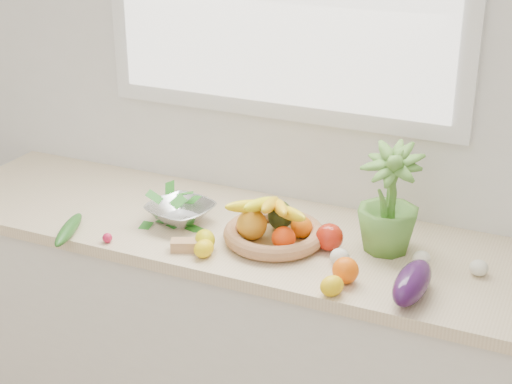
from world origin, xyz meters
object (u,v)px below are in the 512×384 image
at_px(cucumber, 69,229).
at_px(colander_with_spinach, 180,207).
at_px(potted_herb, 389,199).
at_px(fruit_basket, 273,228).
at_px(apple, 329,237).
at_px(eggplant, 412,283).

xyz_separation_m(cucumber, colander_with_spinach, (0.28, 0.23, 0.04)).
bearing_deg(potted_herb, fruit_basket, -164.30).
bearing_deg(apple, cucumber, -162.25).
bearing_deg(fruit_basket, cucumber, -159.36).
xyz_separation_m(eggplant, fruit_basket, (-0.49, 0.15, 0.00)).
relative_size(apple, cucumber, 0.37).
xyz_separation_m(apple, fruit_basket, (-0.18, -0.02, 0.01)).
relative_size(eggplant, potted_herb, 0.68).
distance_m(eggplant, colander_with_spinach, 0.84).
xyz_separation_m(potted_herb, colander_with_spinach, (-0.68, -0.10, -0.12)).
height_order(eggplant, cucumber, eggplant).
bearing_deg(fruit_basket, colander_with_spinach, -179.80).
bearing_deg(eggplant, cucumber, -175.86).
height_order(eggplant, potted_herb, potted_herb).
distance_m(apple, cucumber, 0.84).
relative_size(eggplant, fruit_basket, 0.61).
relative_size(apple, eggplant, 0.37).
height_order(cucumber, colander_with_spinach, colander_with_spinach).
bearing_deg(eggplant, colander_with_spinach, 169.49).
xyz_separation_m(apple, colander_with_spinach, (-0.52, -0.02, 0.01)).
distance_m(fruit_basket, colander_with_spinach, 0.34).
bearing_deg(apple, colander_with_spinach, -177.36).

